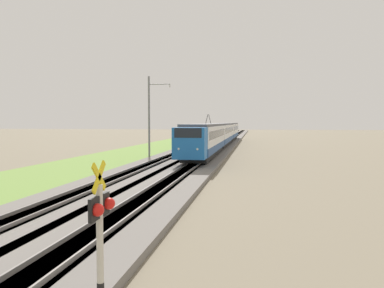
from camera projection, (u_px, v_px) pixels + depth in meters
The scene contains 8 objects.
ballast_main at pixel (192, 149), 55.22m from camera, with size 240.00×4.40×0.30m.
ballast_adjacent at pixel (218, 149), 54.59m from camera, with size 240.00×4.40×0.30m.
track_main at pixel (192, 149), 55.22m from camera, with size 240.00×1.57×0.45m.
track_adjacent at pixel (218, 149), 54.58m from camera, with size 240.00×1.57×0.45m.
grass_verge at pixel (156, 149), 56.15m from camera, with size 240.00×10.74×0.12m.
passenger_train at pixel (221, 133), 59.92m from camera, with size 59.53×2.84×4.98m.
crossing_signal_far at pixel (101, 246), 5.94m from camera, with size 0.70×0.23×3.47m.
catenary_mast_mid at pixel (150, 116), 41.74m from camera, with size 0.22×2.56×9.16m.
Camera 1 is at (-4.31, -9.21, 4.09)m, focal length 35.00 mm.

